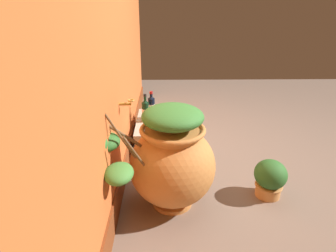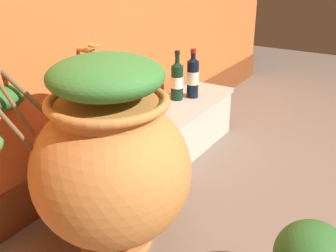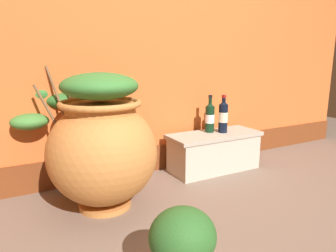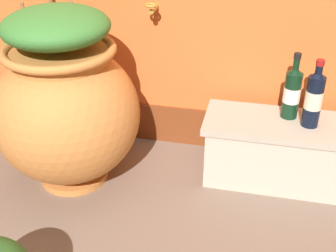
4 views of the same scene
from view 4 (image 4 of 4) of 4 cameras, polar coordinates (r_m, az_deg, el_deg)
The scene contains 4 objects.
terracotta_urn at distance 2.02m, azimuth -13.15°, elevation 3.35°, with size 0.81×0.89×0.86m.
stone_ledge at distance 2.12m, azimuth 15.09°, elevation -2.91°, with size 0.77×0.31×0.31m.
wine_bottle_left at distance 2.04m, azimuth 15.76°, elevation 4.40°, with size 0.08×0.08×0.31m.
wine_bottle_middle at distance 1.99m, azimuth 18.36°, elevation 3.62°, with size 0.08×0.08×0.31m.
Camera 4 is at (0.28, -0.92, 1.28)m, focal length 47.19 mm.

